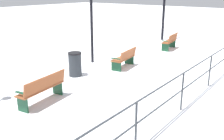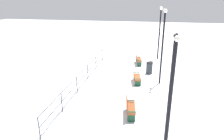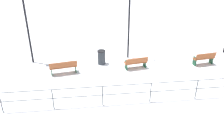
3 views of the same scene
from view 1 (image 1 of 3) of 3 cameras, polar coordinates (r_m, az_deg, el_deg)
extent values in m
plane|color=white|center=(11.50, 2.87, 0.50)|extent=(80.00, 80.00, 0.00)
cube|color=brown|center=(15.31, 12.43, 6.17)|extent=(0.61, 1.49, 0.04)
cube|color=brown|center=(15.20, 13.28, 6.93)|extent=(0.29, 1.45, 0.43)
cube|color=#19472D|center=(15.93, 13.08, 5.73)|extent=(0.40, 0.10, 0.46)
cube|color=#19472D|center=(14.77, 11.60, 4.92)|extent=(0.40, 0.10, 0.46)
cube|color=#19472D|center=(15.87, 13.10, 6.97)|extent=(0.40, 0.12, 0.04)
cube|color=#19472D|center=(14.71, 11.61, 6.25)|extent=(0.40, 0.12, 0.04)
cube|color=brown|center=(11.44, 2.45, 2.63)|extent=(0.71, 1.52, 0.04)
cube|color=brown|center=(11.28, 3.61, 3.54)|extent=(0.32, 1.47, 0.40)
cube|color=#19472D|center=(12.05, 3.79, 2.33)|extent=(0.45, 0.12, 0.42)
cube|color=#19472D|center=(10.96, 0.95, 0.82)|extent=(0.45, 0.12, 0.42)
cube|color=#19472D|center=(11.98, 3.74, 3.88)|extent=(0.46, 0.14, 0.04)
cube|color=#19472D|center=(10.88, 0.86, 2.51)|extent=(0.46, 0.14, 0.04)
cube|color=brown|center=(8.18, -15.39, -3.94)|extent=(0.67, 1.73, 0.04)
cube|color=brown|center=(7.96, -14.40, -2.72)|extent=(0.35, 1.68, 0.42)
cube|color=#19472D|center=(8.76, -11.91, -3.83)|extent=(0.39, 0.11, 0.46)
cube|color=#19472D|center=(7.80, -19.05, -7.19)|extent=(0.39, 0.11, 0.46)
cube|color=#19472D|center=(8.66, -12.15, -1.65)|extent=(0.39, 0.13, 0.04)
cube|color=#19472D|center=(7.68, -19.40, -4.78)|extent=(0.39, 0.13, 0.04)
cylinder|color=black|center=(17.93, 11.40, 14.03)|extent=(0.16, 0.16, 4.74)
cylinder|color=black|center=(11.95, -4.59, 13.74)|extent=(0.12, 0.12, 5.17)
cylinder|color=#383D42|center=(9.83, 20.72, -0.20)|extent=(0.05, 0.05, 1.13)
cylinder|color=#383D42|center=(7.64, 15.18, -4.63)|extent=(0.05, 0.05, 1.13)
cylinder|color=#383D42|center=(5.66, 5.29, -12.23)|extent=(0.05, 0.05, 1.13)
cylinder|color=#383D42|center=(9.68, 21.08, 2.97)|extent=(0.04, 14.62, 0.04)
cylinder|color=#383D42|center=(9.81, 20.76, 0.11)|extent=(0.04, 14.62, 0.04)
cylinder|color=#2D3338|center=(10.41, -8.12, 1.11)|extent=(0.51, 0.51, 0.90)
cylinder|color=black|center=(10.29, -8.24, 3.68)|extent=(0.53, 0.53, 0.06)
camera|label=2|loc=(24.50, 22.24, 22.52)|focal=33.17mm
camera|label=3|loc=(10.57, 97.80, 22.53)|focal=40.08mm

